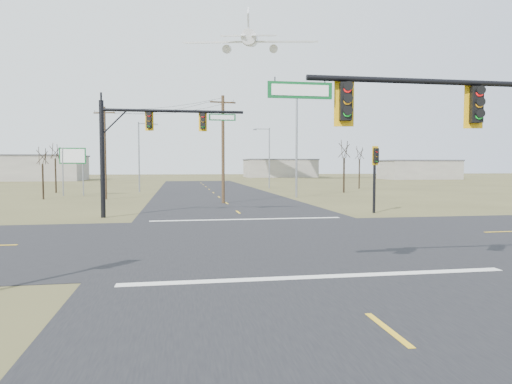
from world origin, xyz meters
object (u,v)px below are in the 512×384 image
utility_pole_near (223,148)px  streetlight_a (294,138)px  utility_pole_far (105,151)px  bare_tree_c (344,149)px  mast_arm_near (477,122)px  highway_sign (73,161)px  bare_tree_d (360,153)px  mast_arm_far (147,134)px  bare_tree_b (55,151)px  streetlight_c (140,153)px  bare_tree_a (42,156)px  streetlight_b (268,154)px  pedestal_signal_ne (375,165)px

utility_pole_near → streetlight_a: bearing=38.1°
utility_pole_far → bare_tree_c: 28.45m
mast_arm_near → highway_sign: bearing=126.7°
utility_pole_near → bare_tree_d: 32.10m
mast_arm_far → utility_pole_near: utility_pole_near is taller
mast_arm_far → utility_pole_far: utility_pole_far is taller
streetlight_a → bare_tree_d: bearing=52.8°
highway_sign → bare_tree_c: (32.05, 0.59, 1.63)m
utility_pole_far → bare_tree_b: (-7.84, 12.43, 0.40)m
highway_sign → streetlight_a: streetlight_a is taller
highway_sign → streetlight_c: bearing=44.6°
utility_pole_far → bare_tree_d: bearing=25.8°
utility_pole_far → bare_tree_d: size_ratio=1.41×
utility_pole_far → bare_tree_a: size_ratio=1.66×
streetlight_b → utility_pole_near: bearing=-134.2°
bare_tree_a → bare_tree_b: bearing=98.3°
mast_arm_near → utility_pole_far: bearing=124.8°
streetlight_b → bare_tree_c: size_ratio=1.28×
mast_arm_far → utility_pole_near: 11.55m
streetlight_c → bare_tree_c: streetlight_c is taller
bare_tree_a → bare_tree_c: size_ratio=0.79×
pedestal_signal_ne → bare_tree_b: bearing=115.4°
mast_arm_near → bare_tree_d: bearing=81.8°
streetlight_a → streetlight_c: streetlight_a is taller
streetlight_b → pedestal_signal_ne: bearing=-113.4°
streetlight_b → bare_tree_c: bearing=-82.9°
mast_arm_near → bare_tree_c: (11.73, 42.18, 0.82)m
mast_arm_near → bare_tree_b: (-23.73, 47.85, 0.54)m
streetlight_a → streetlight_c: bearing=145.9°
mast_arm_far → pedestal_signal_ne: (15.78, -0.28, -2.01)m
pedestal_signal_ne → streetlight_a: size_ratio=0.43×
mast_arm_near → pedestal_signal_ne: 19.10m
mast_arm_near → bare_tree_d: bare_tree_d is taller
mast_arm_near → bare_tree_a: bearing=131.9°
pedestal_signal_ne → bare_tree_a: bare_tree_a is taller
highway_sign → bare_tree_c: size_ratio=0.77×
utility_pole_near → streetlight_c: bearing=114.3°
highway_sign → utility_pole_far: bearing=-52.0°
streetlight_c → bare_tree_a: size_ratio=1.61×
utility_pole_near → streetlight_a: size_ratio=0.85×
bare_tree_d → streetlight_a: bearing=-130.4°
streetlight_c → bare_tree_b: (-10.30, 0.01, 0.19)m
streetlight_a → highway_sign: bearing=167.6°
mast_arm_near → bare_tree_d: 54.52m
highway_sign → streetlight_b: bearing=29.2°
mast_arm_near → bare_tree_d: size_ratio=1.57×
utility_pole_near → bare_tree_b: size_ratio=1.47×
streetlight_a → bare_tree_a: streetlight_a is taller
mast_arm_near → mast_arm_far: size_ratio=1.10×
mast_arm_far → streetlight_c: size_ratio=1.05×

